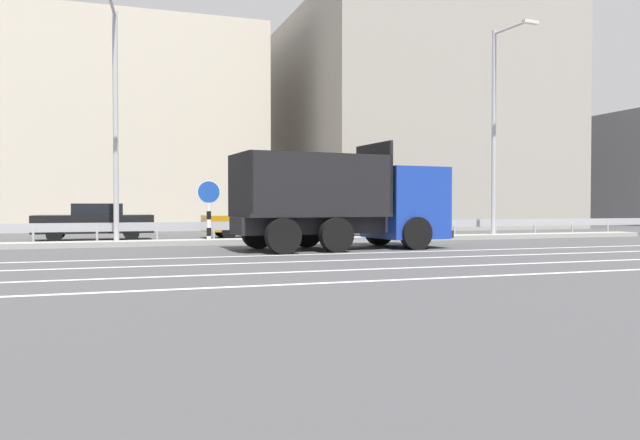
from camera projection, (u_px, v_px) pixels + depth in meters
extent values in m
plane|color=#424244|center=(326.00, 247.00, 20.96)|extent=(320.00, 320.00, 0.00)
cube|color=silver|center=(361.00, 253.00, 18.30)|extent=(56.95, 0.16, 0.01)
cube|color=silver|center=(391.00, 259.00, 16.37)|extent=(56.95, 0.16, 0.01)
cube|color=silver|center=(434.00, 267.00, 14.23)|extent=(56.95, 0.16, 0.01)
cube|color=silver|center=(483.00, 276.00, 12.37)|extent=(56.95, 0.16, 0.01)
cube|color=gray|center=(302.00, 240.00, 23.50)|extent=(31.32, 1.10, 0.18)
cube|color=#9EA0A5|center=(293.00, 225.00, 24.65)|extent=(56.95, 0.04, 0.32)
cylinder|color=#ADADB2|center=(33.00, 237.00, 21.63)|extent=(0.09, 0.09, 0.62)
cylinder|color=#ADADB2|center=(97.00, 236.00, 22.30)|extent=(0.09, 0.09, 0.62)
cylinder|color=#ADADB2|center=(157.00, 235.00, 22.97)|extent=(0.09, 0.09, 0.62)
cylinder|color=#ADADB2|center=(214.00, 234.00, 23.65)|extent=(0.09, 0.09, 0.62)
cylinder|color=#ADADB2|center=(267.00, 233.00, 24.32)|extent=(0.09, 0.09, 0.62)
cylinder|color=#ADADB2|center=(318.00, 233.00, 25.00)|extent=(0.09, 0.09, 0.62)
cylinder|color=#ADADB2|center=(366.00, 232.00, 25.67)|extent=(0.09, 0.09, 0.62)
cylinder|color=#ADADB2|center=(411.00, 231.00, 26.34)|extent=(0.09, 0.09, 0.62)
cylinder|color=#ADADB2|center=(454.00, 231.00, 27.02)|extent=(0.09, 0.09, 0.62)
cylinder|color=#ADADB2|center=(496.00, 230.00, 27.69)|extent=(0.09, 0.09, 0.62)
cylinder|color=#ADADB2|center=(535.00, 229.00, 28.37)|extent=(0.09, 0.09, 0.62)
cylinder|color=#ADADB2|center=(572.00, 229.00, 29.04)|extent=(0.09, 0.09, 0.62)
cylinder|color=#ADADB2|center=(608.00, 228.00, 29.72)|extent=(0.09, 0.09, 0.62)
cube|color=#19389E|center=(405.00, 203.00, 20.92)|extent=(2.25, 2.61, 2.34)
cube|color=black|center=(431.00, 191.00, 21.32)|extent=(0.19, 2.11, 0.88)
cube|color=black|center=(432.00, 233.00, 21.37)|extent=(0.29, 2.41, 0.24)
cube|color=black|center=(310.00, 225.00, 19.57)|extent=(4.92, 1.72, 0.53)
cube|color=black|center=(310.00, 215.00, 19.56)|extent=(4.80, 2.71, 0.12)
cube|color=black|center=(297.00, 185.00, 20.58)|extent=(4.63, 0.46, 1.81)
cube|color=black|center=(324.00, 183.00, 18.50)|extent=(4.63, 0.46, 1.81)
cube|color=black|center=(374.00, 178.00, 20.43)|extent=(0.28, 2.36, 2.26)
cube|color=black|center=(240.00, 183.00, 18.64)|extent=(0.28, 2.36, 1.81)
cylinder|color=black|center=(379.00, 230.00, 21.93)|extent=(1.06, 0.40, 1.04)
cylinder|color=black|center=(416.00, 233.00, 19.71)|extent=(1.06, 0.40, 1.04)
cylinder|color=black|center=(306.00, 232.00, 20.83)|extent=(1.06, 0.40, 1.04)
cylinder|color=black|center=(336.00, 235.00, 18.62)|extent=(1.06, 0.40, 1.04)
cylinder|color=black|center=(258.00, 233.00, 20.16)|extent=(1.06, 0.40, 1.04)
cylinder|color=black|center=(283.00, 236.00, 17.95)|extent=(1.06, 0.40, 1.04)
cylinder|color=white|center=(209.00, 240.00, 22.37)|extent=(0.16, 0.16, 0.30)
cylinder|color=black|center=(209.00, 232.00, 22.36)|extent=(0.16, 0.16, 0.30)
cylinder|color=white|center=(209.00, 224.00, 22.35)|extent=(0.16, 0.16, 0.30)
cylinder|color=black|center=(209.00, 215.00, 22.35)|extent=(0.16, 0.16, 0.30)
cylinder|color=white|center=(209.00, 207.00, 22.34)|extent=(0.16, 0.16, 0.30)
cylinder|color=#1E4CB2|center=(209.00, 192.00, 22.33)|extent=(0.77, 0.03, 0.77)
cylinder|color=white|center=(209.00, 192.00, 22.33)|extent=(0.83, 0.02, 0.83)
cylinder|color=#ADADB2|center=(116.00, 129.00, 21.27)|extent=(0.18, 0.18, 8.01)
cylinder|color=#ADADB2|center=(112.00, 5.00, 20.06)|extent=(0.31, 2.30, 0.10)
cylinder|color=#ADADB2|center=(494.00, 135.00, 26.30)|extent=(0.18, 0.18, 8.77)
cylinder|color=#ADADB2|center=(512.00, 27.00, 25.21)|extent=(0.27, 2.15, 0.10)
cube|color=silver|center=(530.00, 22.00, 24.23)|extent=(0.71, 0.25, 0.12)
cube|color=black|center=(94.00, 224.00, 24.99)|extent=(4.56, 1.81, 0.72)
cube|color=black|center=(97.00, 209.00, 25.02)|extent=(1.91, 1.59, 0.46)
cylinder|color=black|center=(54.00, 234.00, 23.73)|extent=(0.60, 0.20, 0.60)
cylinder|color=black|center=(58.00, 232.00, 25.35)|extent=(0.60, 0.20, 0.60)
cylinder|color=black|center=(132.00, 233.00, 24.65)|extent=(0.60, 0.20, 0.60)
cylinder|color=black|center=(130.00, 231.00, 26.27)|extent=(0.60, 0.20, 0.60)
cube|color=#B27A14|center=(258.00, 223.00, 26.93)|extent=(4.68, 1.87, 0.68)
cube|color=black|center=(261.00, 209.00, 26.96)|extent=(1.97, 1.64, 0.55)
cylinder|color=black|center=(229.00, 232.00, 25.63)|extent=(0.60, 0.20, 0.60)
cylinder|color=black|center=(221.00, 230.00, 27.29)|extent=(0.60, 0.20, 0.60)
cylinder|color=black|center=(296.00, 231.00, 26.58)|extent=(0.60, 0.20, 0.60)
cylinder|color=black|center=(285.00, 230.00, 28.24)|extent=(0.60, 0.20, 0.60)
cube|color=#B27A14|center=(383.00, 221.00, 28.61)|extent=(4.44, 2.12, 0.77)
cube|color=black|center=(386.00, 206.00, 28.64)|extent=(1.92, 1.72, 0.60)
cylinder|color=black|center=(366.00, 230.00, 27.30)|extent=(0.61, 0.24, 0.60)
cylinder|color=black|center=(349.00, 229.00, 28.89)|extent=(0.61, 0.24, 0.60)
cylinder|color=black|center=(418.00, 230.00, 28.35)|extent=(0.61, 0.24, 0.60)
cylinder|color=black|center=(399.00, 228.00, 29.93)|extent=(0.61, 0.24, 0.60)
cube|color=beige|center=(72.00, 133.00, 39.17)|extent=(21.83, 15.25, 11.89)
cube|color=gray|center=(413.00, 123.00, 41.52)|extent=(15.85, 15.07, 13.83)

